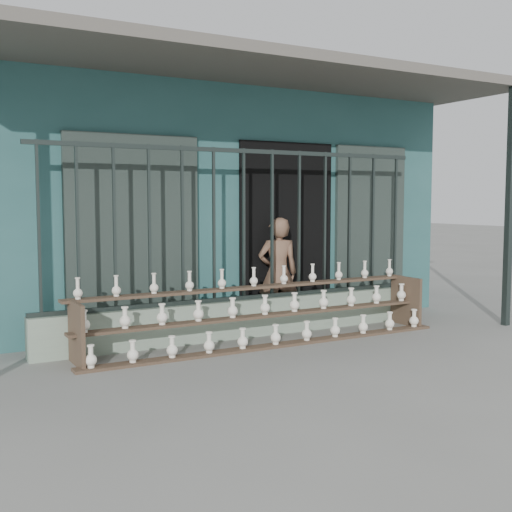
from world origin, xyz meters
TOP-DOWN VIEW (x-y plane):
  - ground at (0.00, 0.00)m, footprint 60.00×60.00m
  - workshop_building at (0.00, 4.23)m, footprint 7.40×6.60m
  - parapet_wall at (0.00, 1.30)m, footprint 5.00×0.20m
  - security_fence at (-0.00, 1.30)m, footprint 5.00×0.04m
  - shelf_rack at (0.06, 0.89)m, footprint 4.50×0.68m
  - elderly_woman at (0.65, 1.58)m, footprint 0.60×0.49m

SIDE VIEW (x-z plane):
  - ground at x=0.00m, z-range 0.00..0.00m
  - parapet_wall at x=0.00m, z-range 0.00..0.45m
  - shelf_rack at x=0.06m, z-range -0.07..0.79m
  - elderly_woman at x=0.65m, z-range 0.00..1.42m
  - security_fence at x=0.00m, z-range 0.45..2.25m
  - workshop_building at x=0.00m, z-range 0.02..3.23m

